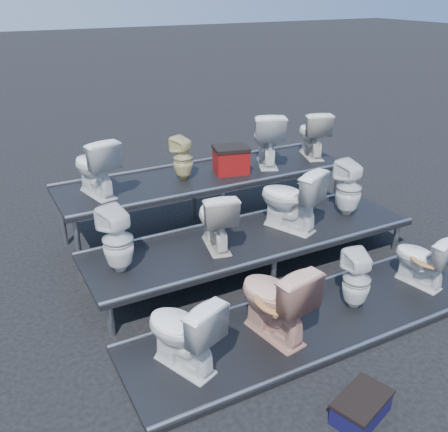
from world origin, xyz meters
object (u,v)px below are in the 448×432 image
toilet_2 (357,280)px  toilet_10 (267,138)px  toilet_0 (182,331)px  toilet_11 (312,133)px  toilet_1 (274,299)px  toilet_3 (422,259)px  toilet_4 (118,240)px  toilet_8 (95,166)px  step_stool (361,408)px  toilet_9 (183,158)px  toilet_7 (349,188)px  toilet_5 (215,219)px  red_crate (231,161)px  toilet_6 (290,198)px

toilet_2 → toilet_10: toilet_10 is taller
toilet_0 → toilet_11: toilet_11 is taller
toilet_0 → toilet_1: (1.00, 0.00, 0.04)m
toilet_3 → toilet_4: 3.50m
toilet_8 → toilet_11: (3.39, 0.00, -0.01)m
toilet_0 → toilet_2: bearing=157.7°
toilet_8 → step_stool: toilet_8 is taller
toilet_8 → toilet_9: toilet_8 is taller
toilet_0 → toilet_1: 1.00m
toilet_1 → toilet_7: bearing=-156.9°
toilet_8 → toilet_11: bearing=167.5°
toilet_3 → toilet_11: 2.75m
toilet_2 → toilet_9: toilet_9 is taller
toilet_3 → toilet_4: (-3.22, 1.30, 0.43)m
toilet_2 → toilet_8: 3.45m
step_stool → toilet_3: bearing=12.9°
toilet_4 → step_stool: bearing=100.2°
toilet_8 → toilet_7: bearing=144.5°
toilet_4 → toilet_10: toilet_10 is taller
toilet_7 → toilet_10: (-0.49, 1.30, 0.43)m
toilet_0 → toilet_5: size_ratio=1.08×
toilet_2 → toilet_10: size_ratio=0.84×
toilet_7 → red_crate: bearing=-53.4°
toilet_11 → step_stool: size_ratio=1.44×
toilet_7 → toilet_11: (0.34, 1.30, 0.39)m
toilet_6 → toilet_11: toilet_11 is taller
toilet_1 → toilet_6: size_ratio=1.04×
red_crate → toilet_5: bearing=-112.0°
toilet_5 → toilet_10: bearing=-127.6°
toilet_1 → toilet_2: bearing=170.3°
toilet_1 → red_crate: size_ratio=1.87×
toilet_1 → toilet_3: 2.06m
toilet_4 → toilet_9: (1.34, 1.30, 0.33)m
toilet_3 → toilet_4: bearing=-33.1°
toilet_7 → step_stool: bearing=46.6°
toilet_2 → toilet_11: size_ratio=0.92×
toilet_4 → toilet_0: bearing=81.0°
toilet_7 → toilet_11: toilet_11 is taller
toilet_3 → toilet_7: size_ratio=0.89×
red_crate → toilet_0: bearing=-113.2°
toilet_4 → toilet_9: toilet_9 is taller
toilet_8 → step_stool: size_ratio=1.49×
toilet_4 → toilet_11: size_ratio=1.01×
toilet_3 → toilet_5: (-2.05, 1.30, 0.43)m
toilet_2 → toilet_10: bearing=-89.8°
toilet_4 → toilet_8: (0.13, 1.30, 0.41)m
toilet_3 → toilet_11: toilet_11 is taller
toilet_5 → toilet_9: bearing=-85.3°
toilet_0 → toilet_7: (3.01, 1.30, 0.38)m
toilet_1 → toilet_7: (2.02, 1.30, 0.35)m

